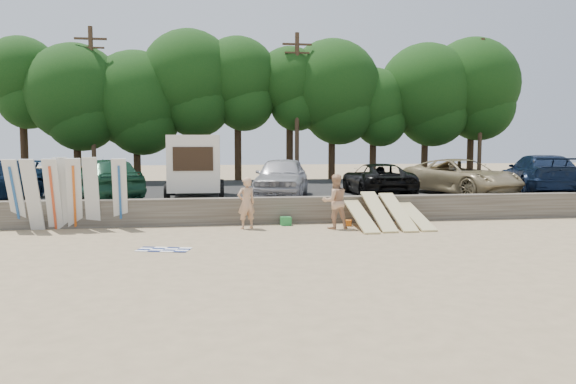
{
  "coord_description": "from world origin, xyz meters",
  "views": [
    {
      "loc": [
        -3.83,
        -18.06,
        3.07
      ],
      "look_at": [
        -0.57,
        3.0,
        1.19
      ],
      "focal_mm": 35.0,
      "sensor_mm": 36.0,
      "label": 1
    }
  ],
  "objects_px": {
    "car_4": "(461,177)",
    "beachgoer_b": "(335,202)",
    "car_2": "(282,177)",
    "car_1": "(105,178)",
    "car_5": "(539,174)",
    "beachgoer_a": "(246,203)",
    "car_3": "(377,179)",
    "cooler": "(286,221)",
    "box_trailer": "(196,163)"
  },
  "relations": [
    {
      "from": "car_4",
      "to": "beachgoer_b",
      "type": "distance_m",
      "value": 8.51
    },
    {
      "from": "car_2",
      "to": "beachgoer_b",
      "type": "height_order",
      "value": "car_2"
    },
    {
      "from": "car_1",
      "to": "car_5",
      "type": "xyz_separation_m",
      "value": [
        19.85,
        0.59,
        -0.01
      ]
    },
    {
      "from": "beachgoer_a",
      "to": "car_1",
      "type": "bearing_deg",
      "value": -54.62
    },
    {
      "from": "car_3",
      "to": "beachgoer_a",
      "type": "relative_size",
      "value": 2.81
    },
    {
      "from": "car_5",
      "to": "beachgoer_b",
      "type": "distance_m",
      "value": 12.33
    },
    {
      "from": "car_2",
      "to": "cooler",
      "type": "distance_m",
      "value": 3.82
    },
    {
      "from": "box_trailer",
      "to": "cooler",
      "type": "xyz_separation_m",
      "value": [
        3.33,
        -4.11,
        -2.04
      ]
    },
    {
      "from": "box_trailer",
      "to": "car_3",
      "type": "distance_m",
      "value": 8.13
    },
    {
      "from": "beachgoer_b",
      "to": "cooler",
      "type": "height_order",
      "value": "beachgoer_b"
    },
    {
      "from": "car_2",
      "to": "car_3",
      "type": "bearing_deg",
      "value": 18.74
    },
    {
      "from": "car_4",
      "to": "beachgoer_b",
      "type": "xyz_separation_m",
      "value": [
        -7.06,
        -4.72,
        -0.54
      ]
    },
    {
      "from": "car_3",
      "to": "box_trailer",
      "type": "bearing_deg",
      "value": 0.63
    },
    {
      "from": "car_1",
      "to": "car_2",
      "type": "distance_m",
      "value": 7.37
    },
    {
      "from": "box_trailer",
      "to": "car_2",
      "type": "bearing_deg",
      "value": -6.98
    },
    {
      "from": "beachgoer_a",
      "to": "car_5",
      "type": "bearing_deg",
      "value": 179.58
    },
    {
      "from": "box_trailer",
      "to": "car_4",
      "type": "xyz_separation_m",
      "value": [
        12.0,
        -0.44,
        -0.69
      ]
    },
    {
      "from": "box_trailer",
      "to": "car_1",
      "type": "distance_m",
      "value": 3.79
    },
    {
      "from": "cooler",
      "to": "car_3",
      "type": "bearing_deg",
      "value": 35.27
    },
    {
      "from": "car_5",
      "to": "beachgoer_a",
      "type": "relative_size",
      "value": 3.35
    },
    {
      "from": "car_5",
      "to": "cooler",
      "type": "relative_size",
      "value": 16.3
    },
    {
      "from": "car_1",
      "to": "car_4",
      "type": "distance_m",
      "value": 15.7
    },
    {
      "from": "car_4",
      "to": "beachgoer_b",
      "type": "relative_size",
      "value": 3.01
    },
    {
      "from": "box_trailer",
      "to": "car_4",
      "type": "relative_size",
      "value": 0.73
    },
    {
      "from": "car_1",
      "to": "car_3",
      "type": "xyz_separation_m",
      "value": [
        11.78,
        0.39,
        -0.19
      ]
    },
    {
      "from": "car_3",
      "to": "cooler",
      "type": "bearing_deg",
      "value": 41.47
    },
    {
      "from": "box_trailer",
      "to": "car_4",
      "type": "distance_m",
      "value": 12.03
    },
    {
      "from": "car_5",
      "to": "box_trailer",
      "type": "bearing_deg",
      "value": 16.71
    },
    {
      "from": "car_1",
      "to": "car_4",
      "type": "height_order",
      "value": "car_1"
    },
    {
      "from": "car_1",
      "to": "cooler",
      "type": "height_order",
      "value": "car_1"
    },
    {
      "from": "box_trailer",
      "to": "car_4",
      "type": "bearing_deg",
      "value": -0.06
    },
    {
      "from": "box_trailer",
      "to": "beachgoer_b",
      "type": "height_order",
      "value": "box_trailer"
    },
    {
      "from": "car_1",
      "to": "beachgoer_a",
      "type": "xyz_separation_m",
      "value": [
        5.51,
        -4.04,
        -0.68
      ]
    },
    {
      "from": "car_4",
      "to": "beachgoer_a",
      "type": "height_order",
      "value": "car_4"
    },
    {
      "from": "car_2",
      "to": "car_4",
      "type": "bearing_deg",
      "value": 15.47
    },
    {
      "from": "car_1",
      "to": "car_2",
      "type": "xyz_separation_m",
      "value": [
        7.37,
        0.07,
        -0.03
      ]
    },
    {
      "from": "beachgoer_b",
      "to": "cooler",
      "type": "xyz_separation_m",
      "value": [
        -1.62,
        1.04,
        -0.81
      ]
    },
    {
      "from": "car_4",
      "to": "beachgoer_a",
      "type": "relative_size",
      "value": 3.17
    },
    {
      "from": "cooler",
      "to": "car_1",
      "type": "bearing_deg",
      "value": 149.97
    },
    {
      "from": "beachgoer_b",
      "to": "box_trailer",
      "type": "bearing_deg",
      "value": -51.83
    },
    {
      "from": "beachgoer_a",
      "to": "cooler",
      "type": "xyz_separation_m",
      "value": [
        1.51,
        0.58,
        -0.76
      ]
    },
    {
      "from": "car_1",
      "to": "beachgoer_a",
      "type": "relative_size",
      "value": 2.88
    },
    {
      "from": "car_2",
      "to": "car_3",
      "type": "relative_size",
      "value": 0.99
    },
    {
      "from": "beachgoer_a",
      "to": "beachgoer_b",
      "type": "xyz_separation_m",
      "value": [
        3.13,
        -0.47,
        0.05
      ]
    },
    {
      "from": "car_4",
      "to": "cooler",
      "type": "distance_m",
      "value": 9.52
    },
    {
      "from": "car_1",
      "to": "car_2",
      "type": "relative_size",
      "value": 1.03
    },
    {
      "from": "car_1",
      "to": "car_5",
      "type": "distance_m",
      "value": 19.86
    },
    {
      "from": "car_2",
      "to": "car_5",
      "type": "relative_size",
      "value": 0.83
    },
    {
      "from": "cooler",
      "to": "car_5",
      "type": "bearing_deg",
      "value": 13.79
    },
    {
      "from": "beachgoer_b",
      "to": "car_1",
      "type": "bearing_deg",
      "value": -33.19
    }
  ]
}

